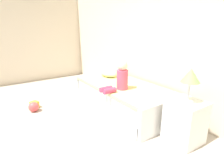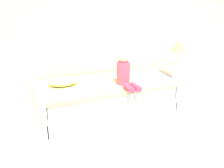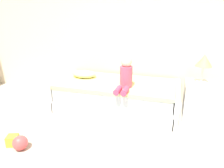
{
  "view_description": "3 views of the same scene",
  "coord_description": "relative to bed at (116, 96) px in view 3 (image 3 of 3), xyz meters",
  "views": [
    {
      "loc": [
        2.2,
        -0.09,
        1.57
      ],
      "look_at": [
        -0.5,
        1.75,
        0.55
      ],
      "focal_mm": 30.31,
      "sensor_mm": 36.0,
      "label": 1
    },
    {
      "loc": [
        -1.8,
        -1.36,
        1.75
      ],
      "look_at": [
        -0.5,
        1.75,
        0.55
      ],
      "focal_mm": 39.53,
      "sensor_mm": 36.0,
      "label": 2
    },
    {
      "loc": [
        0.4,
        -1.29,
        1.67
      ],
      "look_at": [
        -0.5,
        1.75,
        0.55
      ],
      "focal_mm": 33.69,
      "sensor_mm": 36.0,
      "label": 3
    }
  ],
  "objects": [
    {
      "name": "pillow",
      "position": [
        -0.64,
        0.1,
        0.32
      ],
      "size": [
        0.44,
        0.3,
        0.13
      ],
      "primitive_type": "ellipsoid",
      "color": "#F2E58C",
      "rests_on": "bed"
    },
    {
      "name": "bed",
      "position": [
        0.0,
        0.0,
        0.0
      ],
      "size": [
        2.11,
        1.0,
        0.5
      ],
      "color": "white",
      "rests_on": "ground"
    },
    {
      "name": "child_figure",
      "position": [
        0.21,
        -0.23,
        0.46
      ],
      "size": [
        0.2,
        0.51,
        0.5
      ],
      "color": "#E04C6B",
      "rests_on": "bed"
    },
    {
      "name": "wall_rear",
      "position": [
        0.5,
        0.6,
        1.2
      ],
      "size": [
        7.2,
        0.1,
        2.9
      ],
      "primitive_type": "cube",
      "color": "beige",
      "rests_on": "ground"
    },
    {
      "name": "nightstand",
      "position": [
        1.35,
        0.04,
        0.05
      ],
      "size": [
        0.44,
        0.44,
        0.6
      ],
      "primitive_type": "cube",
      "color": "white",
      "rests_on": "ground"
    },
    {
      "name": "toy_block",
      "position": [
        -1.0,
        -1.42,
        -0.18
      ],
      "size": [
        0.17,
        0.17,
        0.14
      ],
      "primitive_type": "cube",
      "rotation": [
        0.0,
        0.0,
        1.92
      ],
      "color": "yellow",
      "rests_on": "ground"
    },
    {
      "name": "toy_ball",
      "position": [
        -0.84,
        -1.47,
        -0.15
      ],
      "size": [
        0.19,
        0.19,
        0.19
      ],
      "primitive_type": "sphere",
      "color": "#E54C4C",
      "rests_on": "ground"
    },
    {
      "name": "area_rug",
      "position": [
        0.27,
        -1.3,
        -0.24
      ],
      "size": [
        1.6,
        1.1,
        0.01
      ],
      "primitive_type": "cube",
      "color": "#7AA8CC",
      "rests_on": "ground"
    },
    {
      "name": "table_lamp",
      "position": [
        1.35,
        0.04,
        0.69
      ],
      "size": [
        0.24,
        0.24,
        0.45
      ],
      "color": "silver",
      "rests_on": "nightstand"
    }
  ]
}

